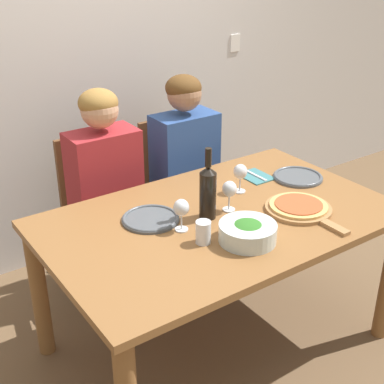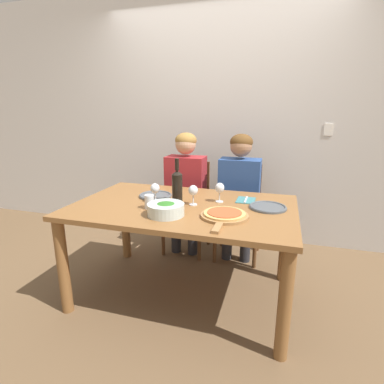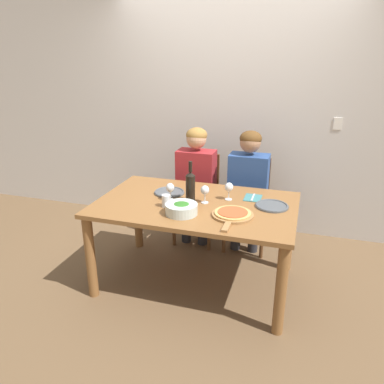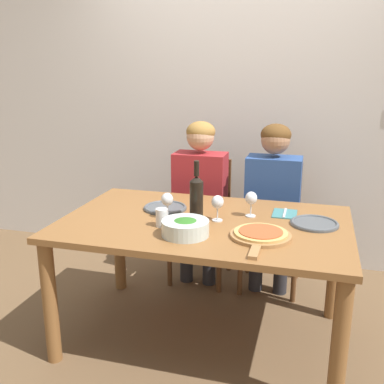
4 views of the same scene
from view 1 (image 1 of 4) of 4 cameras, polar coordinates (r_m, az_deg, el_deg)
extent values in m
plane|color=brown|center=(2.94, 2.63, -15.64)|extent=(40.00, 40.00, 0.00)
cube|color=silver|center=(3.38, -10.83, 15.22)|extent=(10.00, 0.05, 2.70)
cube|color=white|center=(3.95, 4.62, 15.56)|extent=(0.08, 0.01, 0.12)
cube|color=brown|center=(2.51, 2.96, -2.91)|extent=(1.63, 1.02, 0.04)
cylinder|color=brown|center=(2.76, -15.98, -10.33)|extent=(0.08, 0.08, 0.72)
cylinder|color=brown|center=(3.43, 8.29, -2.02)|extent=(0.08, 0.08, 0.72)
cube|color=brown|center=(3.13, -9.08, -3.20)|extent=(0.42, 0.42, 0.04)
cube|color=brown|center=(3.19, -10.96, 2.13)|extent=(0.38, 0.03, 0.46)
cylinder|color=brown|center=(3.04, -10.40, -9.39)|extent=(0.04, 0.04, 0.42)
cylinder|color=brown|center=(3.18, -4.17, -7.27)|extent=(0.04, 0.04, 0.42)
cylinder|color=brown|center=(3.34, -13.21, -6.21)|extent=(0.04, 0.04, 0.42)
cylinder|color=brown|center=(3.47, -7.42, -4.42)|extent=(0.04, 0.04, 0.42)
cube|color=brown|center=(3.37, -0.94, -0.72)|extent=(0.42, 0.42, 0.04)
cube|color=brown|center=(3.42, -2.80, 4.21)|extent=(0.38, 0.03, 0.46)
cylinder|color=brown|center=(3.25, -1.82, -6.43)|extent=(0.04, 0.04, 0.42)
cylinder|color=brown|center=(3.44, 3.50, -4.50)|extent=(0.04, 0.04, 0.42)
cylinder|color=brown|center=(3.53, -5.20, -3.72)|extent=(0.04, 0.04, 0.42)
cylinder|color=brown|center=(3.71, -0.12, -2.08)|extent=(0.04, 0.04, 0.42)
cylinder|color=#28282D|center=(3.15, -9.64, -7.60)|extent=(0.10, 0.10, 0.46)
cylinder|color=#28282D|center=(3.21, -6.74, -6.64)|extent=(0.10, 0.10, 0.46)
cube|color=maroon|center=(2.99, -9.29, 1.49)|extent=(0.38, 0.22, 0.54)
cylinder|color=maroon|center=(2.78, -10.52, -3.97)|extent=(0.07, 0.31, 0.14)
cylinder|color=maroon|center=(2.94, -3.48, -1.83)|extent=(0.07, 0.31, 0.14)
sphere|color=tan|center=(2.86, -9.84, 8.64)|extent=(0.20, 0.20, 0.20)
ellipsoid|color=olive|center=(2.86, -9.99, 9.36)|extent=(0.21, 0.21, 0.15)
cylinder|color=#28282D|center=(3.37, -1.42, -4.84)|extent=(0.10, 0.10, 0.46)
cylinder|color=#28282D|center=(3.45, 1.07, -3.97)|extent=(0.10, 0.10, 0.46)
cube|color=navy|center=(3.23, -0.77, 3.72)|extent=(0.38, 0.22, 0.54)
cylinder|color=navy|center=(3.01, -1.29, -1.15)|extent=(0.07, 0.31, 0.14)
cylinder|color=navy|center=(3.22, 4.64, 0.68)|extent=(0.07, 0.31, 0.14)
sphere|color=#9E7051|center=(3.11, -0.82, 10.40)|extent=(0.20, 0.20, 0.20)
ellipsoid|color=#563819|center=(3.11, -0.93, 11.07)|extent=(0.21, 0.21, 0.15)
cylinder|color=black|center=(2.44, 1.70, -0.38)|extent=(0.08, 0.08, 0.22)
cone|color=black|center=(2.39, 1.74, 2.36)|extent=(0.08, 0.08, 0.03)
cylinder|color=black|center=(2.36, 1.75, 3.69)|extent=(0.03, 0.03, 0.09)
cylinder|color=silver|center=(2.30, 5.95, -4.32)|extent=(0.25, 0.25, 0.08)
ellipsoid|color=#2D6B23|center=(2.29, 5.96, -4.24)|extent=(0.20, 0.20, 0.09)
cylinder|color=#4C5156|center=(2.47, -4.44, -2.91)|extent=(0.27, 0.27, 0.01)
torus|color=#4C5156|center=(2.46, -4.44, -2.79)|extent=(0.26, 0.26, 0.02)
cylinder|color=#4C5156|center=(2.94, 11.22, 1.55)|extent=(0.27, 0.27, 0.01)
torus|color=#4C5156|center=(2.94, 11.23, 1.66)|extent=(0.26, 0.26, 0.02)
cylinder|color=#9E7042|center=(2.60, 11.27, -1.73)|extent=(0.32, 0.32, 0.02)
cube|color=#9E7042|center=(2.47, 15.02, -3.71)|extent=(0.04, 0.14, 0.02)
cylinder|color=tan|center=(2.59, 11.30, -1.44)|extent=(0.28, 0.28, 0.01)
cylinder|color=#AD4C28|center=(2.59, 11.31, -1.28)|extent=(0.23, 0.23, 0.01)
cylinder|color=silver|center=(2.38, -1.13, -4.00)|extent=(0.06, 0.06, 0.01)
cylinder|color=silver|center=(2.36, -1.14, -3.15)|extent=(0.01, 0.01, 0.07)
ellipsoid|color=silver|center=(2.33, -1.15, -1.66)|extent=(0.07, 0.07, 0.08)
ellipsoid|color=maroon|center=(2.34, -1.15, -1.93)|extent=(0.06, 0.06, 0.03)
cylinder|color=silver|center=(2.74, 5.09, 0.09)|extent=(0.06, 0.06, 0.01)
cylinder|color=silver|center=(2.73, 5.13, 0.86)|extent=(0.01, 0.01, 0.07)
ellipsoid|color=silver|center=(2.70, 5.18, 2.19)|extent=(0.07, 0.07, 0.08)
ellipsoid|color=maroon|center=(2.70, 5.17, 1.95)|extent=(0.06, 0.06, 0.03)
cylinder|color=silver|center=(2.56, 3.94, -1.88)|extent=(0.06, 0.06, 0.01)
cylinder|color=silver|center=(2.54, 3.97, -1.07)|extent=(0.01, 0.01, 0.07)
ellipsoid|color=silver|center=(2.51, 4.02, 0.34)|extent=(0.07, 0.07, 0.08)
ellipsoid|color=maroon|center=(2.51, 4.01, 0.09)|extent=(0.06, 0.06, 0.03)
cylinder|color=silver|center=(2.27, 1.21, -4.31)|extent=(0.07, 0.07, 0.10)
cube|color=#387075|center=(2.92, 6.81, 1.67)|extent=(0.14, 0.18, 0.01)
cube|color=silver|center=(2.92, 6.81, 1.78)|extent=(0.01, 0.17, 0.01)
camera|label=2|loc=(2.12, 60.00, -1.24)|focal=28.00mm
camera|label=3|loc=(2.41, 80.58, 3.92)|focal=35.00mm
camera|label=4|loc=(2.08, 70.67, -0.91)|focal=42.00mm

